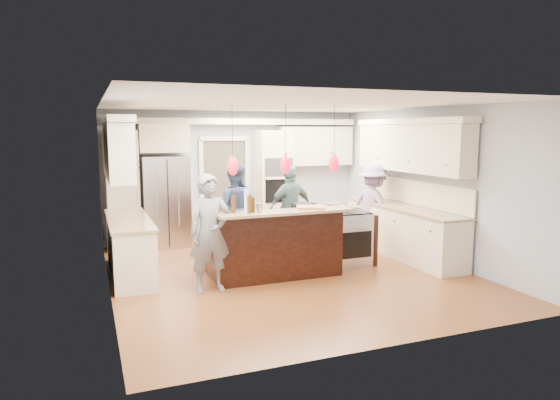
# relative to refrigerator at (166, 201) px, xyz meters

# --- Properties ---
(ground_plane) EXTENTS (6.00, 6.00, 0.00)m
(ground_plane) POSITION_rel_refrigerator_xyz_m (1.55, -2.64, -0.90)
(ground_plane) COLOR brown
(ground_plane) RESTS_ON ground
(room_shell) EXTENTS (5.54, 6.04, 2.72)m
(room_shell) POSITION_rel_refrigerator_xyz_m (1.55, -2.64, 0.92)
(room_shell) COLOR #B2BCC6
(room_shell) RESTS_ON ground
(refrigerator) EXTENTS (0.90, 0.70, 1.80)m
(refrigerator) POSITION_rel_refrigerator_xyz_m (0.00, 0.00, 0.00)
(refrigerator) COLOR #B7B7BC
(refrigerator) RESTS_ON ground
(oven_column) EXTENTS (0.72, 0.69, 2.30)m
(oven_column) POSITION_rel_refrigerator_xyz_m (2.30, 0.03, 0.25)
(oven_column) COLOR beige
(oven_column) RESTS_ON ground
(back_upper_cabinets) EXTENTS (5.30, 0.61, 2.54)m
(back_upper_cabinets) POSITION_rel_refrigerator_xyz_m (0.80, 0.12, 0.77)
(back_upper_cabinets) COLOR beige
(back_upper_cabinets) RESTS_ON ground
(right_counter_run) EXTENTS (0.64, 3.10, 2.51)m
(right_counter_run) POSITION_rel_refrigerator_xyz_m (3.99, -2.34, 0.16)
(right_counter_run) COLOR beige
(right_counter_run) RESTS_ON ground
(left_cabinets) EXTENTS (0.64, 2.30, 2.51)m
(left_cabinets) POSITION_rel_refrigerator_xyz_m (-0.89, -1.84, 0.16)
(left_cabinets) COLOR beige
(left_cabinets) RESTS_ON ground
(kitchen_island) EXTENTS (2.10, 1.46, 1.12)m
(kitchen_island) POSITION_rel_refrigerator_xyz_m (1.30, -2.57, -0.41)
(kitchen_island) COLOR black
(kitchen_island) RESTS_ON ground
(island_range) EXTENTS (0.82, 0.71, 0.92)m
(island_range) POSITION_rel_refrigerator_xyz_m (2.71, -2.49, -0.44)
(island_range) COLOR #B7B7BC
(island_range) RESTS_ON ground
(pendant_lights) EXTENTS (1.75, 0.15, 1.03)m
(pendant_lights) POSITION_rel_refrigerator_xyz_m (1.30, -3.15, 0.90)
(pendant_lights) COLOR black
(pendant_lights) RESTS_ON ground
(person_bar_end) EXTENTS (0.64, 0.43, 1.70)m
(person_bar_end) POSITION_rel_refrigerator_xyz_m (0.17, -3.10, -0.05)
(person_bar_end) COLOR slate
(person_bar_end) RESTS_ON ground
(person_far_left) EXTENTS (1.00, 0.89, 1.71)m
(person_far_left) POSITION_rel_refrigerator_xyz_m (1.09, -1.15, -0.04)
(person_far_left) COLOR #324161
(person_far_left) RESTS_ON ground
(person_far_right) EXTENTS (1.01, 0.55, 1.62)m
(person_far_right) POSITION_rel_refrigerator_xyz_m (2.19, -1.21, -0.09)
(person_far_right) COLOR #486464
(person_far_right) RESTS_ON ground
(person_range_side) EXTENTS (0.83, 1.17, 1.65)m
(person_range_side) POSITION_rel_refrigerator_xyz_m (3.80, -1.58, -0.08)
(person_range_side) COLOR #917BA5
(person_range_side) RESTS_ON ground
(floor_rug) EXTENTS (0.86, 1.02, 0.01)m
(floor_rug) POSITION_rel_refrigerator_xyz_m (3.95, -3.26, -0.89)
(floor_rug) COLOR #9A8354
(floor_rug) RESTS_ON ground
(water_bottle) EXTENTS (0.09, 0.09, 0.34)m
(water_bottle) POSITION_rel_refrigerator_xyz_m (0.71, -3.12, 0.39)
(water_bottle) COLOR silver
(water_bottle) RESTS_ON kitchen_island
(beer_bottle_a) EXTENTS (0.07, 0.07, 0.25)m
(beer_bottle_a) POSITION_rel_refrigerator_xyz_m (0.52, -3.10, 0.35)
(beer_bottle_a) COLOR #40280B
(beer_bottle_a) RESTS_ON kitchen_island
(beer_bottle_b) EXTENTS (0.08, 0.08, 0.26)m
(beer_bottle_b) POSITION_rel_refrigerator_xyz_m (0.73, -3.20, 0.35)
(beer_bottle_b) COLOR #40280B
(beer_bottle_b) RESTS_ON kitchen_island
(beer_bottle_c) EXTENTS (0.07, 0.07, 0.22)m
(beer_bottle_c) POSITION_rel_refrigerator_xyz_m (0.80, -3.14, 0.33)
(beer_bottle_c) COLOR #40280B
(beer_bottle_c) RESTS_ON kitchen_island
(drink_can) EXTENTS (0.09, 0.09, 0.13)m
(drink_can) POSITION_rel_refrigerator_xyz_m (0.89, -3.17, 0.28)
(drink_can) COLOR #B7B7BC
(drink_can) RESTS_ON kitchen_island
(cutting_board) EXTENTS (0.50, 0.43, 0.03)m
(cutting_board) POSITION_rel_refrigerator_xyz_m (1.74, -3.11, 0.24)
(cutting_board) COLOR tan
(cutting_board) RESTS_ON kitchen_island
(pot_large) EXTENTS (0.21, 0.21, 0.12)m
(pot_large) POSITION_rel_refrigerator_xyz_m (2.52, -2.30, 0.08)
(pot_large) COLOR #B7B7BC
(pot_large) RESTS_ON island_range
(pot_small) EXTENTS (0.22, 0.22, 0.11)m
(pot_small) POSITION_rel_refrigerator_xyz_m (2.77, -2.68, 0.07)
(pot_small) COLOR #B7B7BC
(pot_small) RESTS_ON island_range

